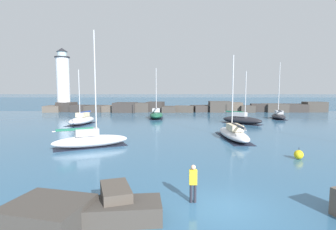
{
  "coord_description": "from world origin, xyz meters",
  "views": [
    {
      "loc": [
        -2.34,
        -11.28,
        5.27
      ],
      "look_at": [
        -2.75,
        23.24,
        1.93
      ],
      "focal_mm": 28.0,
      "sensor_mm": 36.0,
      "label": 1
    }
  ],
  "objects": [
    {
      "name": "sailboat_moored_1",
      "position": [
        8.63,
        29.13,
        0.67
      ],
      "size": [
        6.29,
        5.61,
        8.07
      ],
      "color": "black",
      "rests_on": "ground"
    },
    {
      "name": "sailboat_moored_5",
      "position": [
        -5.06,
        36.39,
        0.71
      ],
      "size": [
        2.52,
        5.78,
        9.18
      ],
      "color": "#195138",
      "rests_on": "ground"
    },
    {
      "name": "mooring_buoy_orange_near",
      "position": [
        7.39,
        8.38,
        0.35
      ],
      "size": [
        0.69,
        0.69,
        0.89
      ],
      "color": "yellow",
      "rests_on": "ground"
    },
    {
      "name": "lighthouse",
      "position": [
        -28.52,
        52.22,
        6.68
      ],
      "size": [
        4.11,
        4.11,
        15.24
      ],
      "color": "gray",
      "rests_on": "ground"
    },
    {
      "name": "person_on_rocks",
      "position": [
        -1.31,
        0.55,
        1.02
      ],
      "size": [
        0.36,
        0.24,
        1.8
      ],
      "color": "#282833",
      "rests_on": "ground"
    },
    {
      "name": "sailboat_moored_4",
      "position": [
        -16.01,
        28.37,
        0.66
      ],
      "size": [
        3.57,
        6.7,
        8.25
      ],
      "color": "silver",
      "rests_on": "ground"
    },
    {
      "name": "foreground_rocks",
      "position": [
        -2.94,
        -1.46,
        0.51
      ],
      "size": [
        15.59,
        4.1,
        1.2
      ],
      "color": "#423D38",
      "rests_on": "ground"
    },
    {
      "name": "sailboat_moored_2",
      "position": [
        17.12,
        36.02,
        0.58
      ],
      "size": [
        3.07,
        5.74,
        10.15
      ],
      "color": "black",
      "rests_on": "ground"
    },
    {
      "name": "sailboat_moored_0",
      "position": [
        -9.75,
        12.37,
        0.66
      ],
      "size": [
        6.97,
        4.66,
        10.59
      ],
      "color": "white",
      "rests_on": "ground"
    },
    {
      "name": "ground_plane",
      "position": [
        0.0,
        0.0,
        0.0
      ],
      "size": [
        600.0,
        600.0,
        0.0
      ],
      "primitive_type": "plane",
      "color": "#336084"
    },
    {
      "name": "sailboat_moored_3",
      "position": [
        4.42,
        16.73,
        0.58
      ],
      "size": [
        2.63,
        8.47,
        8.98
      ],
      "color": "silver",
      "rests_on": "ground"
    },
    {
      "name": "breakwater_jetty",
      "position": [
        1.04,
        51.31,
        0.97
      ],
      "size": [
        67.0,
        6.97,
        2.54
      ],
      "color": "brown",
      "rests_on": "ground"
    },
    {
      "name": "open_sea_beyond",
      "position": [
        0.0,
        111.22,
        0.0
      ],
      "size": [
        400.0,
        116.0,
        0.01
      ],
      "color": "#235175",
      "rests_on": "ground"
    }
  ]
}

